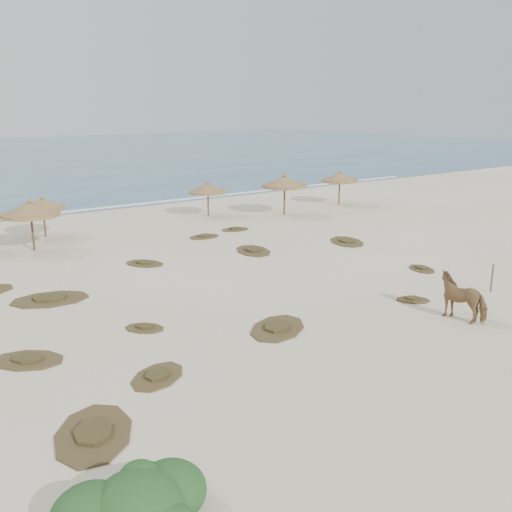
% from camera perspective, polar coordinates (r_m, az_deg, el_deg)
% --- Properties ---
extents(ground, '(160.00, 160.00, 0.00)m').
position_cam_1_polar(ground, '(22.07, 4.24, -5.66)').
color(ground, beige).
rests_on(ground, ground).
extents(foam_line, '(70.00, 0.60, 0.01)m').
position_cam_1_polar(foam_line, '(44.58, -17.54, 4.32)').
color(foam_line, white).
rests_on(foam_line, ground).
extents(palapa_1, '(4.02, 4.02, 2.89)m').
position_cam_1_polar(palapa_1, '(32.98, -21.64, 4.33)').
color(palapa_1, brown).
rests_on(palapa_1, ground).
extents(palapa_3, '(3.30, 3.30, 2.52)m').
position_cam_1_polar(palapa_3, '(36.19, -20.56, 4.84)').
color(palapa_3, brown).
rests_on(palapa_3, ground).
extents(palapa_4, '(3.27, 3.27, 2.54)m').
position_cam_1_polar(palapa_4, '(40.35, -4.84, 6.74)').
color(palapa_4, brown).
rests_on(palapa_4, ground).
extents(palapa_5, '(4.24, 4.24, 3.03)m').
position_cam_1_polar(palapa_5, '(40.76, 2.88, 7.40)').
color(palapa_5, brown).
rests_on(palapa_5, ground).
extents(palapa_6, '(3.32, 3.32, 2.75)m').
position_cam_1_polar(palapa_6, '(45.53, 8.38, 7.79)').
color(palapa_6, brown).
rests_on(palapa_6, ground).
extents(horse, '(1.28, 2.12, 1.67)m').
position_cam_1_polar(horse, '(22.52, 20.05, -3.88)').
color(horse, '#997345').
rests_on(horse, ground).
extents(fence_post_far, '(0.09, 0.09, 1.20)m').
position_cam_1_polar(fence_post_far, '(26.23, 22.53, -2.04)').
color(fence_post_far, brown).
rests_on(fence_post_far, ground).
extents(bush, '(3.06, 2.69, 1.37)m').
position_cam_1_polar(bush, '(11.84, -11.85, -23.70)').
color(bush, '#265424').
rests_on(bush, ground).
extents(scrub_0, '(2.71, 2.59, 0.16)m').
position_cam_1_polar(scrub_0, '(19.42, -21.86, -9.60)').
color(scrub_0, brown).
rests_on(scrub_0, ground).
extents(scrub_1, '(3.53, 2.75, 0.16)m').
position_cam_1_polar(scrub_1, '(24.81, -19.91, -4.06)').
color(scrub_1, brown).
rests_on(scrub_1, ground).
extents(scrub_2, '(1.67, 1.70, 0.16)m').
position_cam_1_polar(scrub_2, '(20.84, -11.07, -7.05)').
color(scrub_2, brown).
rests_on(scrub_2, ground).
extents(scrub_3, '(2.34, 3.01, 0.16)m').
position_cam_1_polar(scrub_3, '(30.87, -0.27, 0.55)').
color(scrub_3, brown).
rests_on(scrub_3, ground).
extents(scrub_4, '(1.42, 1.79, 0.16)m').
position_cam_1_polar(scrub_4, '(28.65, 16.24, -1.23)').
color(scrub_4, brown).
rests_on(scrub_4, ground).
extents(scrub_5, '(2.70, 3.21, 0.16)m').
position_cam_1_polar(scrub_5, '(33.31, 9.08, 1.45)').
color(scrub_5, brown).
rests_on(scrub_5, ground).
extents(scrub_7, '(1.95, 1.28, 0.16)m').
position_cam_1_polar(scrub_7, '(34.27, -5.21, 1.96)').
color(scrub_7, brown).
rests_on(scrub_7, ground).
extents(scrub_9, '(3.25, 2.94, 0.16)m').
position_cam_1_polar(scrub_9, '(20.47, 2.16, -7.18)').
color(scrub_9, brown).
rests_on(scrub_9, ground).
extents(scrub_10, '(1.97, 1.45, 0.16)m').
position_cam_1_polar(scrub_10, '(36.10, -2.10, 2.69)').
color(scrub_10, brown).
rests_on(scrub_10, ground).
extents(scrub_11, '(2.40, 2.19, 0.16)m').
position_cam_1_polar(scrub_11, '(17.33, -9.81, -11.73)').
color(scrub_11, brown).
rests_on(scrub_11, ground).
extents(scrub_12, '(1.62, 1.57, 0.16)m').
position_cam_1_polar(scrub_12, '(24.13, 15.41, -4.22)').
color(scrub_12, brown).
rests_on(scrub_12, ground).
extents(scrub_13, '(2.21, 2.42, 0.16)m').
position_cam_1_polar(scrub_13, '(28.97, -11.07, -0.71)').
color(scrub_13, brown).
rests_on(scrub_13, ground).
extents(scrub_14, '(2.96, 3.40, 0.16)m').
position_cam_1_polar(scrub_14, '(15.00, -15.94, -16.68)').
color(scrub_14, brown).
rests_on(scrub_14, ground).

